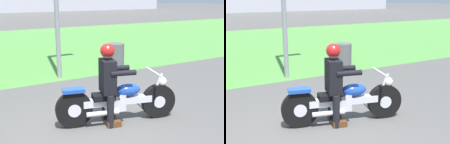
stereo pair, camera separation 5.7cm
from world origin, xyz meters
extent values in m
plane|color=#565451|center=(0.00, 0.00, 0.00)|extent=(120.00, 120.00, 0.00)
cylinder|color=black|center=(1.40, 0.16, 0.31)|extent=(0.62, 0.27, 0.61)
cylinder|color=silver|center=(1.40, 0.16, 0.31)|extent=(0.24, 0.19, 0.21)
cylinder|color=black|center=(-0.06, 0.52, 0.31)|extent=(0.62, 0.27, 0.61)
cylinder|color=silver|center=(-0.06, 0.52, 0.31)|extent=(0.24, 0.19, 0.21)
cube|color=silver|center=(0.67, 0.34, 0.39)|extent=(1.21, 0.43, 0.12)
cube|color=silver|center=(0.62, 0.35, 0.37)|extent=(0.37, 0.31, 0.28)
ellipsoid|color=#1E47B2|center=(0.85, 0.30, 0.57)|extent=(0.49, 0.34, 0.22)
cube|color=black|center=(0.46, 0.39, 0.49)|extent=(0.49, 0.34, 0.10)
cube|color=#1E47B2|center=(-0.06, 0.52, 0.64)|extent=(0.40, 0.28, 0.06)
cylinder|color=silver|center=(1.36, 0.17, 0.56)|extent=(0.26, 0.11, 0.53)
cylinder|color=silver|center=(1.31, 0.18, 0.85)|extent=(0.20, 0.65, 0.04)
sphere|color=white|center=(1.46, 0.14, 0.67)|extent=(0.16, 0.16, 0.16)
cylinder|color=silver|center=(0.35, 0.28, 0.25)|extent=(0.55, 0.21, 0.08)
cylinder|color=black|center=(0.54, 0.56, 0.28)|extent=(0.12, 0.12, 0.56)
cube|color=#593319|center=(0.60, 0.54, 0.05)|extent=(0.26, 0.16, 0.10)
cylinder|color=black|center=(0.45, 0.21, 0.28)|extent=(0.12, 0.12, 0.56)
cube|color=#593319|center=(0.51, 0.19, 0.05)|extent=(0.26, 0.16, 0.10)
cube|color=black|center=(0.50, 0.38, 0.84)|extent=(0.31, 0.42, 0.56)
cylinder|color=black|center=(0.75, 0.49, 0.92)|extent=(0.43, 0.19, 0.09)
cylinder|color=black|center=(0.67, 0.16, 0.92)|extent=(0.43, 0.19, 0.09)
sphere|color=tan|center=(0.50, 0.38, 1.24)|extent=(0.20, 0.20, 0.20)
sphere|color=#B21919|center=(0.50, 0.38, 1.27)|extent=(0.24, 0.24, 0.24)
cylinder|color=#595E5B|center=(2.44, 3.39, 0.40)|extent=(0.48, 0.48, 0.80)
camera|label=1|loc=(-1.75, -3.67, 2.14)|focal=46.59mm
camera|label=2|loc=(-1.70, -3.69, 2.14)|focal=46.59mm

